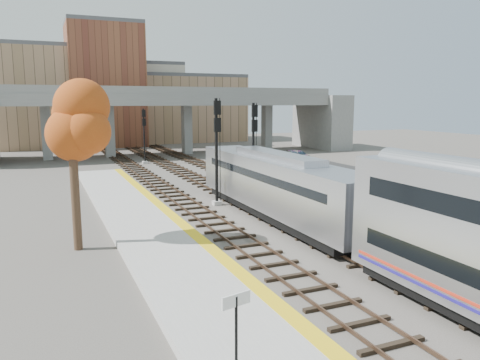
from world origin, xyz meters
name	(u,v)px	position (x,y,z in m)	size (l,w,h in m)	color
ground	(305,243)	(0.00, 0.00, 0.00)	(160.00, 160.00, 0.00)	#47423D
platform	(175,257)	(-7.25, 0.00, 0.17)	(4.50, 60.00, 0.35)	#9E9E99
yellow_strip	(212,249)	(-5.35, 0.00, 0.35)	(0.70, 60.00, 0.01)	yellow
tracks	(233,197)	(0.93, 12.50, 0.08)	(10.70, 95.00, 0.25)	black
overpass	(173,114)	(4.92, 45.00, 5.81)	(54.00, 12.00, 9.50)	slate
buildings_far	(121,100)	(1.26, 66.57, 7.88)	(43.00, 21.00, 20.60)	tan
parking_lot	(285,165)	(14.00, 28.00, 0.02)	(14.00, 18.00, 0.04)	black
locomotive	(276,184)	(1.00, 5.38, 2.28)	(3.02, 19.05, 4.10)	#A8AAB2
signal_mast_near	(217,151)	(-1.10, 10.68, 3.99)	(0.60, 0.64, 7.79)	#9E9E99
signal_mast_mid	(254,149)	(3.00, 13.19, 3.77)	(0.60, 0.64, 7.45)	#9E9E99
signal_mast_far	(144,137)	(-1.10, 36.06, 3.26)	(0.60, 0.64, 6.71)	#9E9E99
station_sign	(236,317)	(-8.40, -10.39, 1.98)	(0.89, 0.26, 2.27)	black
tree	(71,123)	(-11.36, 3.69, 6.51)	(3.60, 3.60, 8.78)	#382619
car_a	(267,163)	(10.57, 25.91, 0.68)	(1.51, 3.76, 1.28)	#99999E
car_b	(282,161)	(13.13, 27.05, 0.69)	(1.38, 3.95, 1.30)	#99999E
car_c	(299,155)	(18.21, 31.76, 0.61)	(1.61, 3.96, 1.15)	#99999E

